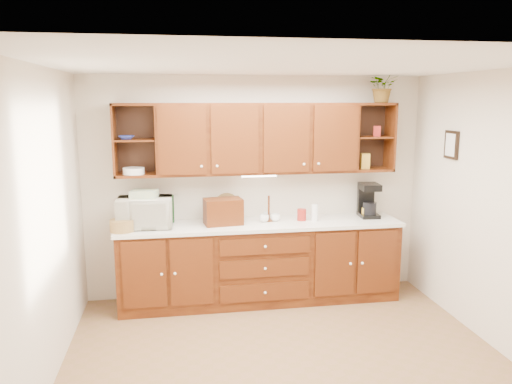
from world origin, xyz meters
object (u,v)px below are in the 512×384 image
object	(u,v)px
potted_plant	(383,86)
bread_box	(223,212)
coffee_maker	(368,201)
microwave	(145,212)

from	to	relation	value
potted_plant	bread_box	bearing A→B (deg)	-177.38
coffee_maker	potted_plant	size ratio (longest dim) A/B	1.08
potted_plant	microwave	bearing A→B (deg)	-178.62
microwave	bread_box	world-z (taller)	microwave
coffee_maker	potted_plant	bearing A→B (deg)	0.84
bread_box	potted_plant	distance (m)	2.33
microwave	potted_plant	size ratio (longest dim) A/B	1.58
microwave	coffee_maker	bearing A→B (deg)	3.19
microwave	bread_box	bearing A→B (deg)	0.28
bread_box	potted_plant	world-z (taller)	potted_plant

